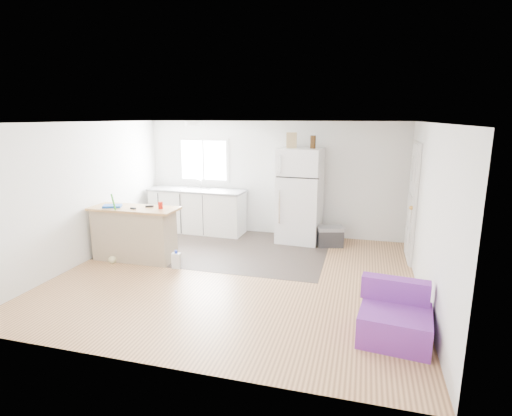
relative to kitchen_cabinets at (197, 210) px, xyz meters
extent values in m
cube|color=#925F3D|center=(1.60, -2.17, -0.49)|extent=(5.50, 5.00, 0.01)
cube|color=white|center=(1.60, -2.17, 1.92)|extent=(5.50, 5.00, 0.01)
cube|color=white|center=(1.60, 0.33, 0.72)|extent=(5.50, 0.01, 2.40)
cube|color=white|center=(1.60, -4.67, 0.72)|extent=(5.50, 0.01, 2.40)
cube|color=white|center=(-1.15, -2.17, 0.72)|extent=(0.01, 5.00, 2.40)
cube|color=white|center=(4.35, -2.17, 0.72)|extent=(0.01, 5.00, 2.40)
cube|color=#38302A|center=(0.88, -0.92, -0.48)|extent=(4.05, 2.50, 0.00)
cube|color=white|center=(0.05, 0.32, 1.07)|extent=(1.18, 0.04, 0.98)
cube|color=white|center=(0.05, 0.30, 1.07)|extent=(1.05, 0.01, 0.85)
cube|color=white|center=(0.05, 0.30, 1.07)|extent=(0.03, 0.02, 0.85)
cube|color=white|center=(4.32, -0.62, 0.53)|extent=(0.05, 0.82, 2.03)
cube|color=white|center=(4.33, -0.62, 0.54)|extent=(0.03, 0.92, 2.10)
sphere|color=gold|center=(4.28, -0.94, 0.52)|extent=(0.07, 0.07, 0.07)
cylinder|color=white|center=(0.40, -0.97, 1.88)|extent=(0.30, 0.30, 0.07)
cube|color=white|center=(0.00, 0.00, -0.03)|extent=(2.09, 0.69, 0.91)
cube|color=slate|center=(0.00, 0.00, 0.45)|extent=(2.15, 0.74, 0.04)
cube|color=silver|center=(0.00, -0.03, 0.45)|extent=(0.58, 0.45, 0.06)
cube|color=tan|center=(-0.36, -1.94, -0.03)|extent=(1.41, 0.51, 0.91)
cube|color=tan|center=(-0.33, -1.94, 0.44)|extent=(1.55, 0.60, 0.04)
cube|color=white|center=(2.27, -0.08, 0.46)|extent=(0.88, 0.83, 1.89)
cube|color=black|center=(2.27, -0.47, 0.87)|extent=(0.83, 0.07, 0.02)
cube|color=silver|center=(1.93, -0.48, 1.12)|extent=(0.03, 0.02, 0.34)
cube|color=silver|center=(1.93, -0.48, 0.29)|extent=(0.03, 0.02, 0.66)
cube|color=#2A2B2D|center=(2.91, -0.26, -0.32)|extent=(0.56, 0.45, 0.32)
cube|color=gray|center=(2.91, -0.26, -0.13)|extent=(0.58, 0.47, 0.06)
cube|color=purple|center=(3.92, -3.51, -0.30)|extent=(0.85, 0.81, 0.36)
cube|color=purple|center=(3.92, -3.24, 0.01)|extent=(0.78, 0.27, 0.27)
cube|color=white|center=(0.53, -2.14, -0.35)|extent=(0.15, 0.11, 0.26)
cylinder|color=#1A2FBC|center=(0.53, -2.14, -0.20)|extent=(0.06, 0.06, 0.05)
cylinder|color=green|center=(-0.53, -2.11, 0.15)|extent=(0.05, 0.33, 1.20)
sphere|color=beige|center=(-0.64, -2.23, -0.42)|extent=(0.14, 0.14, 0.14)
cylinder|color=red|center=(0.17, -1.91, 0.52)|extent=(0.09, 0.09, 0.12)
cube|color=#134DB7|center=(-0.71, -2.01, 0.48)|extent=(0.36, 0.32, 0.04)
cube|color=black|center=(-0.09, -1.84, 0.48)|extent=(0.15, 0.10, 0.03)
cube|color=black|center=(-0.28, -2.05, 0.48)|extent=(0.11, 0.07, 0.03)
cube|color=tan|center=(2.08, -0.10, 1.55)|extent=(0.22, 0.14, 0.30)
cylinder|color=#3A210A|center=(2.48, -0.13, 1.53)|extent=(0.09, 0.09, 0.25)
cylinder|color=#3A210A|center=(2.52, -0.13, 1.53)|extent=(0.08, 0.08, 0.25)
camera|label=1|loc=(3.48, -7.88, 1.99)|focal=28.00mm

